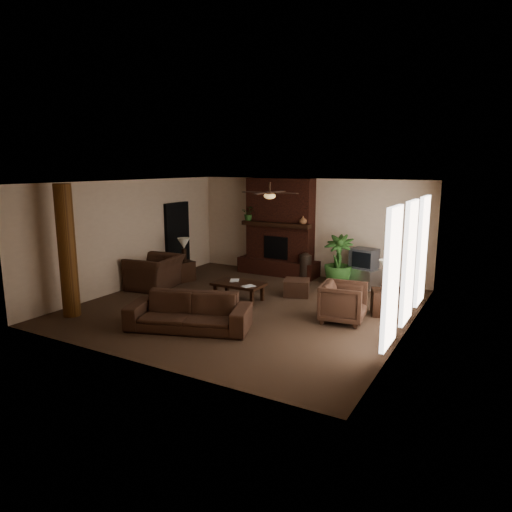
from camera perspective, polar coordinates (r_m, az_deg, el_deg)
The scene contains 23 objects.
room_shell at distance 10.16m, azimuth -1.11°, elevation 1.28°, with size 7.00×7.00×7.00m.
fireplace at distance 13.37m, azimuth 2.94°, elevation 2.61°, with size 2.40×0.70×2.80m.
windows at distance 9.15m, azimuth 18.54°, elevation -0.74°, with size 0.08×3.65×2.35m.
log_column at distance 10.31m, azimuth -22.50°, elevation 0.56°, with size 0.36×0.36×2.80m, color brown.
doorway at distance 13.62m, azimuth -9.78°, elevation 2.18°, with size 0.10×1.00×2.10m, color black.
ceiling_fan at distance 10.09m, azimuth 1.72°, elevation 7.67°, with size 1.35×1.35×0.37m.
sofa at distance 9.05m, azimuth -8.41°, elevation -6.19°, with size 2.38×0.69×0.93m, color #40281B.
armchair_left at distance 12.18m, azimuth -12.53°, elevation -1.31°, with size 1.30×0.84×1.13m, color #40281B.
armchair_right at distance 9.54m, azimuth 10.85°, elevation -5.48°, with size 0.87×0.81×0.89m, color #40281B.
coffee_table at distance 10.84m, azimuth -2.17°, elevation -3.65°, with size 1.20×0.70×0.43m.
ottoman at distance 11.33m, azimuth 5.11°, elevation -3.94°, with size 0.60×0.60×0.40m, color #40281B.
tv_stand at distance 12.40m, azimuth 13.19°, elevation -2.63°, with size 0.85×0.50×0.50m, color silver.
tv at distance 12.32m, azimuth 13.34°, elevation -0.28°, with size 0.74×0.65×0.52m.
floor_vase at distance 12.85m, azimuth 6.18°, elevation -1.08°, with size 0.34×0.34×0.77m.
floor_plant at distance 12.31m, azimuth 10.16°, elevation -1.97°, with size 0.76×1.37×0.76m, color #2F5923.
side_table_left at distance 12.86m, azimuth -9.05°, elevation -1.85°, with size 0.50×0.50×0.55m, color black.
lamp_left at distance 12.75m, azimuth -9.00°, elevation 1.36°, with size 0.38×0.38×0.65m.
side_table_right at distance 10.21m, azimuth 15.65°, elevation -5.59°, with size 0.50×0.50×0.55m, color black.
lamp_right at distance 10.04m, azimuth 16.04°, elevation -1.60°, with size 0.36×0.36×0.65m.
mantel_plant at distance 13.52m, azimuth -0.89°, elevation 5.15°, with size 0.38×0.42×0.33m, color #2F5923.
mantel_vase at distance 12.72m, azimuth 5.90°, elevation 4.47°, with size 0.22×0.23×0.22m, color #96613C.
book_a at distance 10.97m, azimuth -3.27°, elevation -2.39°, with size 0.22×0.03×0.29m, color #999999.
book_b at distance 10.52m, azimuth -1.29°, elevation -2.97°, with size 0.21×0.02×0.29m, color #999999.
Camera 1 is at (5.07, -8.62, 3.16)m, focal length 32.05 mm.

